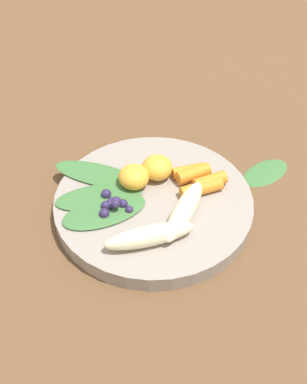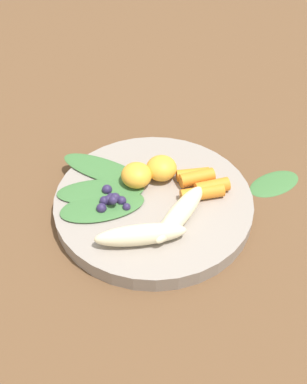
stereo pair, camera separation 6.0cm
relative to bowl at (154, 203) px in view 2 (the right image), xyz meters
name	(u,v)px [view 2 (the right image)]	position (x,y,z in m)	size (l,w,h in m)	color
ground_plane	(154,209)	(0.00, 0.00, -0.01)	(2.40, 2.40, 0.00)	brown
bowl	(154,203)	(0.00, 0.00, 0.00)	(0.27, 0.27, 0.02)	gray
banana_peeled_left	(180,213)	(0.05, -0.02, 0.02)	(0.11, 0.03, 0.03)	beige
banana_peeled_right	(141,235)	(0.03, -0.07, 0.02)	(0.11, 0.03, 0.03)	beige
orange_segment_near	(137,175)	(-0.03, 0.01, 0.03)	(0.04, 0.04, 0.03)	#F4A833
orange_segment_far	(161,168)	(-0.01, 0.04, 0.03)	(0.04, 0.04, 0.03)	#F4A833
carrot_front	(202,193)	(0.06, 0.03, 0.02)	(0.02, 0.02, 0.06)	orange
carrot_mid_left	(212,187)	(0.06, 0.05, 0.02)	(0.02, 0.02, 0.05)	orange
carrot_mid_right	(197,178)	(0.04, 0.06, 0.02)	(0.02, 0.02, 0.05)	orange
carrot_rear	(193,174)	(0.03, 0.06, 0.02)	(0.02, 0.02, 0.05)	orange
blueberry_pile	(111,200)	(-0.04, -0.04, 0.02)	(0.05, 0.05, 0.02)	#2D234C
coconut_shred_patch	(116,189)	(-0.05, -0.02, 0.01)	(0.05, 0.05, 0.00)	white
kale_leaf_left	(104,170)	(-0.09, 0.01, 0.01)	(0.14, 0.04, 0.01)	#3D7038
kale_leaf_right	(101,191)	(-0.07, -0.03, 0.01)	(0.12, 0.05, 0.01)	#3D7038
kale_leaf_rear	(103,206)	(-0.05, -0.05, 0.01)	(0.11, 0.05, 0.01)	#3D7038
kale_leaf_stray	(274,182)	(0.12, 0.14, -0.01)	(0.09, 0.05, 0.01)	#3D7038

